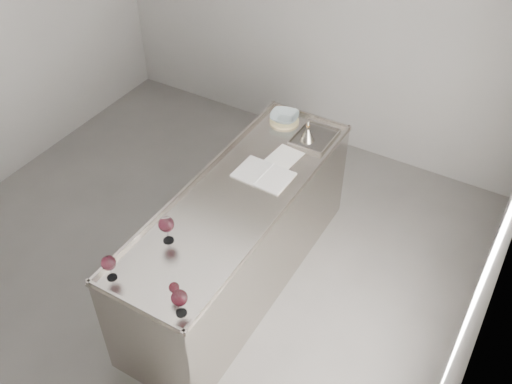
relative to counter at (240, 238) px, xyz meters
The scene contains 11 objects.
room_shell 1.10m from the counter, 148.97° to the right, with size 4.54×5.04×2.84m.
counter is the anchor object (origin of this frame).
wine_glass_left 1.27m from the counter, 104.28° to the right, with size 0.10×0.10×0.19m.
wine_glass_middle 0.90m from the counter, 104.29° to the right, with size 0.11×0.11×0.21m.
wine_glass_right 1.27m from the counter, 76.13° to the right, with size 0.10×0.10×0.20m.
wine_glass_small 1.17m from the counter, 80.48° to the right, with size 0.07×0.07×0.13m.
notebook 0.56m from the counter, 80.41° to the left, with size 0.44×0.31×0.02m.
loose_paper_top 0.72m from the counter, 81.84° to the left, with size 0.22×0.32×0.00m, color white.
trivet 1.12m from the counter, 98.83° to the left, with size 0.25×0.25×0.02m, color beige.
ceramic_bowl 1.14m from the counter, 98.83° to the left, with size 0.24×0.24×0.06m, color #91A5A9.
wine_funnel 1.02m from the counter, 81.10° to the left, with size 0.13×0.13×0.19m.
Camera 1 is at (2.20, -2.34, 3.74)m, focal length 40.00 mm.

